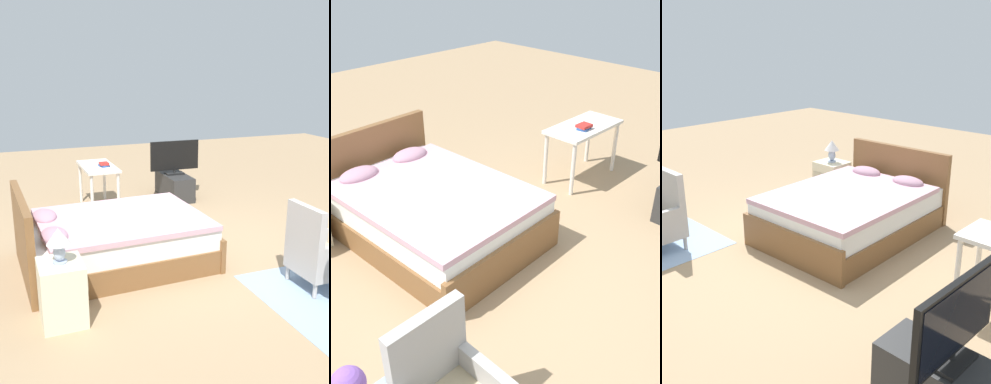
# 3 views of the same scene
# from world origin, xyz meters

# --- Properties ---
(ground_plane) EXTENTS (16.00, 16.00, 0.00)m
(ground_plane) POSITION_xyz_m (0.00, 0.00, 0.00)
(ground_plane) COLOR #A38460
(bed) EXTENTS (1.60, 2.20, 0.96)m
(bed) POSITION_xyz_m (-0.06, 1.06, 0.30)
(bed) COLOR brown
(bed) RESTS_ON ground_plane
(vanity_desk) EXTENTS (1.04, 0.52, 0.73)m
(vanity_desk) POSITION_xyz_m (2.16, 0.70, 0.62)
(vanity_desk) COLOR silver
(vanity_desk) RESTS_ON ground_plane
(book_stack) EXTENTS (0.19, 0.16, 0.06)m
(book_stack) POSITION_xyz_m (2.04, 0.62, 0.76)
(book_stack) COLOR #284C8E
(book_stack) RESTS_ON vanity_desk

